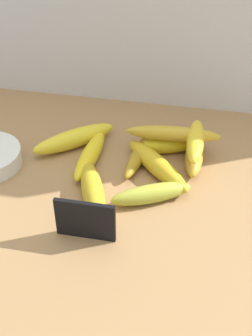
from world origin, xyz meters
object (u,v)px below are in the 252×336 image
(banana_3, at_px, (142,150))
(banana_9, at_px, (195,141))
(banana_2, at_px, (194,154))
(banana_0, at_px, (93,192))
(banana_6, at_px, (90,155))
(banana_8, at_px, (173,134))
(banana_7, at_px, (168,145))
(chalkboard_sign, at_px, (85,221))
(banana_1, at_px, (74,139))
(banana_5, at_px, (157,165))
(banana_4, at_px, (151,194))

(banana_3, relative_size, banana_9, 1.36)
(banana_2, xyz_separation_m, banana_3, (-0.12, -0.00, -0.00))
(banana_0, xyz_separation_m, banana_6, (-0.04, 0.12, -0.00))
(banana_8, relative_size, banana_9, 1.34)
(banana_2, bearing_deg, banana_3, -179.51)
(banana_3, bearing_deg, banana_7, 25.49)
(banana_8, bearing_deg, banana_3, -164.00)
(chalkboard_sign, xyz_separation_m, banana_8, (0.12, 0.28, 0.02))
(banana_3, bearing_deg, chalkboard_sign, -102.67)
(banana_0, bearing_deg, banana_3, 66.47)
(banana_1, height_order, banana_6, banana_1)
(banana_5, xyz_separation_m, banana_8, (0.02, 0.07, 0.03))
(banana_0, xyz_separation_m, banana_3, (0.07, 0.16, -0.01))
(banana_3, distance_m, banana_4, 0.15)
(banana_4, bearing_deg, banana_1, 143.32)
(banana_4, bearing_deg, banana_6, 146.53)
(banana_6, bearing_deg, banana_5, -3.58)
(banana_8, bearing_deg, banana_4, -97.94)
(banana_0, bearing_deg, banana_5, 43.90)
(banana_1, distance_m, banana_4, 0.25)
(banana_1, distance_m, banana_7, 0.21)
(chalkboard_sign, distance_m, banana_5, 0.23)
(banana_3, xyz_separation_m, banana_5, (0.04, -0.05, 0.00))
(banana_4, height_order, banana_7, same)
(banana_8, bearing_deg, banana_7, 140.39)
(banana_1, bearing_deg, banana_4, -36.68)
(banana_7, bearing_deg, banana_6, -156.38)
(chalkboard_sign, distance_m, banana_0, 0.10)
(banana_5, distance_m, banana_6, 0.15)
(banana_3, bearing_deg, banana_2, 0.49)
(banana_8, height_order, banana_9, banana_9)
(banana_0, bearing_deg, banana_6, 107.13)
(banana_4, height_order, banana_8, banana_8)
(banana_5, relative_size, banana_8, 0.98)
(banana_0, distance_m, banana_4, 0.11)
(banana_4, bearing_deg, banana_2, 63.02)
(banana_1, xyz_separation_m, banana_3, (0.16, -0.01, -0.01))
(banana_1, xyz_separation_m, banana_6, (0.05, -0.05, -0.00))
(banana_6, bearing_deg, banana_3, 22.61)
(banana_0, height_order, banana_3, banana_0)
(banana_5, bearing_deg, banana_8, 71.84)
(chalkboard_sign, bearing_deg, banana_0, 96.98)
(banana_0, xyz_separation_m, banana_4, (0.11, 0.02, -0.00))
(banana_7, bearing_deg, banana_8, -39.61)
(banana_2, relative_size, banana_9, 0.99)
(banana_6, relative_size, banana_8, 0.85)
(banana_1, bearing_deg, banana_3, -2.00)
(banana_5, bearing_deg, banana_7, 79.97)
(banana_4, bearing_deg, banana_7, 85.61)
(banana_9, bearing_deg, banana_0, -139.22)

